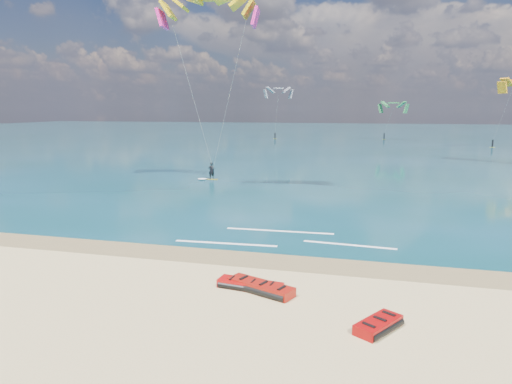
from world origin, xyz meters
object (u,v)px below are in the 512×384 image
at_px(kitesurfer_main, 210,86).
at_px(packed_kite_mid, 260,291).
at_px(packed_kite_left, 250,289).
at_px(packed_kite_right, 378,330).

bearing_deg(kitesurfer_main, packed_kite_mid, -69.69).
height_order(packed_kite_left, packed_kite_right, packed_kite_right).
bearing_deg(packed_kite_mid, kitesurfer_main, 135.88).
relative_size(packed_kite_left, kitesurfer_main, 0.16).
xyz_separation_m(packed_kite_right, kitesurfer_main, (-14.62, 25.21, 8.99)).
distance_m(packed_kite_mid, kitesurfer_main, 26.79).
distance_m(packed_kite_left, kitesurfer_main, 26.50).
xyz_separation_m(packed_kite_mid, packed_kite_right, (4.41, -2.13, 0.00)).
xyz_separation_m(packed_kite_left, packed_kite_mid, (0.45, -0.14, 0.00)).
relative_size(packed_kite_mid, packed_kite_right, 1.48).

